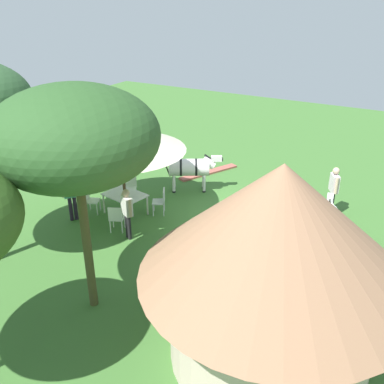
% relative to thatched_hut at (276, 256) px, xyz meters
% --- Properties ---
extents(ground_plane, '(36.00, 36.00, 0.00)m').
position_rel_thatched_hut_xyz_m(ground_plane, '(3.10, -4.76, -2.42)').
color(ground_plane, '#3B692D').
extents(thatched_hut, '(5.28, 5.28, 4.31)m').
position_rel_thatched_hut_xyz_m(thatched_hut, '(0.00, 0.00, 0.00)').
color(thatched_hut, beige).
rests_on(thatched_hut, ground_plane).
extents(shade_umbrella, '(4.20, 4.20, 3.14)m').
position_rel_thatched_hut_xyz_m(shade_umbrella, '(6.43, -3.54, 0.31)').
color(shade_umbrella, '#452D19').
rests_on(shade_umbrella, ground_plane).
extents(patio_dining_table, '(1.51, 1.20, 0.74)m').
position_rel_thatched_hut_xyz_m(patio_dining_table, '(6.43, -3.54, -1.76)').
color(patio_dining_table, silver).
rests_on(patio_dining_table, ground_plane).
extents(patio_chair_near_lawn, '(0.57, 0.56, 0.90)m').
position_rel_thatched_hut_xyz_m(patio_chair_near_lawn, '(5.93, -2.43, -1.90)').
color(patio_chair_near_lawn, white).
rests_on(patio_chair_near_lawn, ground_plane).
extents(patio_chair_near_hut, '(0.58, 0.59, 0.90)m').
position_rel_thatched_hut_xyz_m(patio_chair_near_hut, '(5.38, -4.15, -1.90)').
color(patio_chair_near_hut, silver).
rests_on(patio_chair_near_hut, ground_plane).
extents(patio_chair_east_end, '(0.59, 0.58, 0.90)m').
position_rel_thatched_hut_xyz_m(patio_chair_east_end, '(7.02, -4.60, -1.90)').
color(patio_chair_east_end, silver).
rests_on(patio_chair_east_end, ground_plane).
extents(patio_chair_west_end, '(0.57, 0.58, 0.90)m').
position_rel_thatched_hut_xyz_m(patio_chair_west_end, '(7.53, -3.02, -1.90)').
color(patio_chair_west_end, white).
rests_on(patio_chair_west_end, ground_plane).
extents(guest_beside_umbrella, '(0.53, 0.40, 1.66)m').
position_rel_thatched_hut_xyz_m(guest_beside_umbrella, '(5.37, -2.29, -1.43)').
color(guest_beside_umbrella, black).
rests_on(guest_beside_umbrella, ground_plane).
extents(guest_behind_table, '(0.45, 0.50, 1.72)m').
position_rel_thatched_hut_xyz_m(guest_behind_table, '(7.68, -2.34, -1.39)').
color(guest_behind_table, black).
rests_on(guest_behind_table, ground_plane).
extents(standing_watcher, '(0.41, 0.55, 1.71)m').
position_rel_thatched_hut_xyz_m(standing_watcher, '(0.31, -6.98, -1.39)').
color(standing_watcher, black).
rests_on(standing_watcher, ground_plane).
extents(striped_lounge_chair, '(0.97, 0.90, 0.61)m').
position_rel_thatched_hut_xyz_m(striped_lounge_chair, '(2.76, -3.33, -2.17)').
color(striped_lounge_chair, teal).
rests_on(striped_lounge_chair, ground_plane).
extents(zebra_nearest_camera, '(0.87, 2.14, 1.49)m').
position_rel_thatched_hut_xyz_m(zebra_nearest_camera, '(-0.07, -4.46, -1.47)').
color(zebra_nearest_camera, silver).
rests_on(zebra_nearest_camera, ground_plane).
extents(zebra_by_umbrella, '(1.94, 1.37, 1.47)m').
position_rel_thatched_hut_xyz_m(zebra_by_umbrella, '(5.44, -6.29, -1.49)').
color(zebra_by_umbrella, silver).
rests_on(zebra_by_umbrella, ground_plane).
extents(acacia_tree_far_lawn, '(3.56, 3.56, 5.35)m').
position_rel_thatched_hut_xyz_m(acacia_tree_far_lawn, '(4.23, 0.62, 1.85)').
color(acacia_tree_far_lawn, '#424122').
rests_on(acacia_tree_far_lawn, ground_plane).
extents(brick_patio_kerb, '(1.54, 2.68, 0.08)m').
position_rel_thatched_hut_xyz_m(brick_patio_kerb, '(5.62, -8.15, -2.38)').
color(brick_patio_kerb, '#A15447').
rests_on(brick_patio_kerb, ground_plane).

